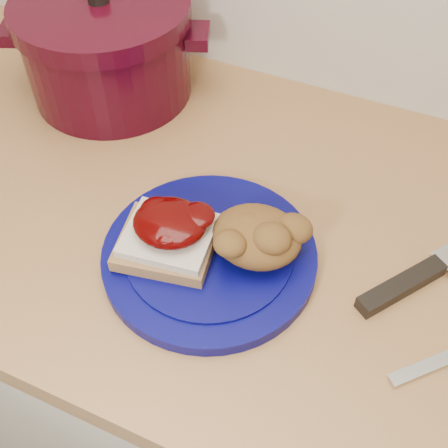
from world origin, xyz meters
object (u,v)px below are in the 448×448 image
at_px(chef_knife, 429,270).
at_px(dutch_oven, 107,48).
at_px(pepper_grinder, 94,25).
at_px(plate, 209,256).

relative_size(chef_knife, dutch_oven, 0.82).
bearing_deg(pepper_grinder, chef_knife, -20.50).
height_order(chef_knife, pepper_grinder, pepper_grinder).
bearing_deg(plate, chef_knife, 19.20).
relative_size(plate, chef_knife, 0.93).
bearing_deg(chef_knife, dutch_oven, 108.37).
relative_size(chef_knife, pepper_grinder, 2.12).
distance_m(plate, pepper_grinder, 0.46).
relative_size(plate, pepper_grinder, 1.98).
bearing_deg(chef_knife, pepper_grinder, 104.79).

